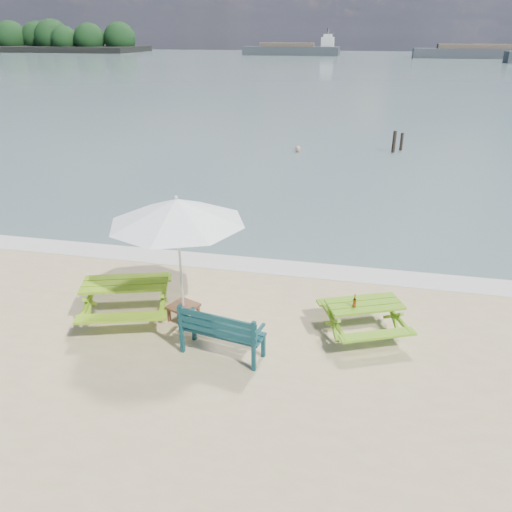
% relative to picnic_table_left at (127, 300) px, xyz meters
% --- Properties ---
extents(sea, '(300.00, 300.00, 0.00)m').
position_rel_picnic_table_left_xyz_m(sea, '(2.46, 83.46, -0.40)').
color(sea, slate).
rests_on(sea, ground).
extents(foam_strip, '(22.00, 0.90, 0.01)m').
position_rel_picnic_table_left_xyz_m(foam_strip, '(2.46, 3.06, -0.39)').
color(foam_strip, silver).
rests_on(foam_strip, ground).
extents(island_headland, '(90.00, 22.00, 7.60)m').
position_rel_picnic_table_left_xyz_m(island_headland, '(-107.54, 138.46, 2.86)').
color(island_headland, black).
rests_on(island_headland, ground).
extents(picnic_table_left, '(2.24, 2.36, 0.83)m').
position_rel_picnic_table_left_xyz_m(picnic_table_left, '(0.00, 0.00, 0.00)').
color(picnic_table_left, '#729E18').
rests_on(picnic_table_left, ground).
extents(picnic_table_right, '(1.97, 2.05, 0.69)m').
position_rel_picnic_table_left_xyz_m(picnic_table_right, '(4.82, 0.39, -0.07)').
color(picnic_table_right, '#609616').
rests_on(picnic_table_right, ground).
extents(park_bench, '(1.63, 0.81, 0.96)m').
position_rel_picnic_table_left_xyz_m(park_bench, '(2.30, -0.86, -0.10)').
color(park_bench, '#0D3439').
rests_on(park_bench, ground).
extents(side_table, '(0.70, 0.70, 0.35)m').
position_rel_picnic_table_left_xyz_m(side_table, '(1.17, 0.14, -0.22)').
color(side_table, brown).
rests_on(side_table, ground).
extents(patio_umbrella, '(3.48, 3.48, 2.64)m').
position_rel_picnic_table_left_xyz_m(patio_umbrella, '(1.17, 0.14, 2.00)').
color(patio_umbrella, silver).
rests_on(patio_umbrella, ground).
extents(beer_bottle, '(0.07, 0.07, 0.26)m').
position_rel_picnic_table_left_xyz_m(beer_bottle, '(4.62, 0.21, 0.38)').
color(beer_bottle, brown).
rests_on(beer_bottle, picnic_table_right).
extents(swimmer, '(0.62, 0.42, 1.65)m').
position_rel_picnic_table_left_xyz_m(swimmer, '(1.34, 16.45, -0.90)').
color(swimmer, tan).
rests_on(swimmer, ground).
extents(mooring_pilings, '(0.57, 0.77, 1.26)m').
position_rel_picnic_table_left_xyz_m(mooring_pilings, '(6.17, 17.66, -0.01)').
color(mooring_pilings, black).
rests_on(mooring_pilings, ground).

